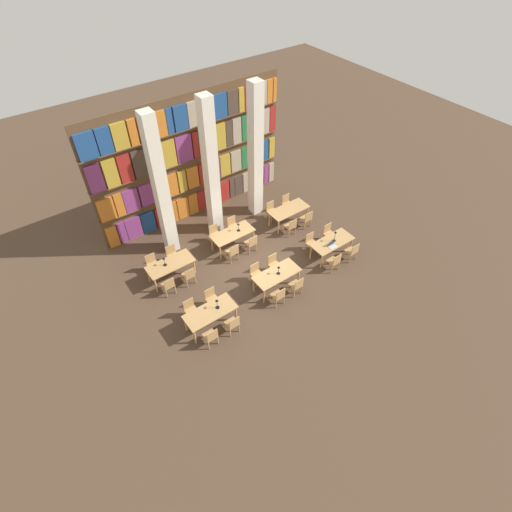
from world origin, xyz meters
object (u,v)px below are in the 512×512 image
object	(u,v)px
chair_5	(256,273)
laptop	(332,246)
desk_lamp_2	(335,234)
desk_lamp_4	(238,226)
pillar_left	(161,189)
chair_9	(311,242)
reading_table_3	(170,265)
chair_3	(212,298)
chair_16	(233,252)
chair_10	(352,251)
chair_15	(172,255)
chair_0	(211,336)
desk_lamp_1	(279,269)
pillar_center	(211,170)
reading_table_1	(277,275)
desk_lamp_0	(217,302)
chair_19	(233,225)
chair_4	(278,296)
reading_table_4	(233,235)
chair_12	(169,285)
chair_1	(191,309)
chair_22	(307,218)
chair_14	(189,275)
chair_2	(233,324)
chair_11	(329,233)
chair_20	(291,226)
reading_table_0	(210,313)
desk_lamp_3	(164,260)
pillar_right	(255,153)
chair_21	(272,210)
chair_18	(251,243)
reading_table_5	(289,211)
chair_6	(297,285)
reading_table_2	(332,243)
chair_8	(334,261)

from	to	relation	value
chair_5	laptop	world-z (taller)	laptop
desk_lamp_2	desk_lamp_4	size ratio (longest dim) A/B	1.28
pillar_left	chair_9	bearing A→B (deg)	-37.42
chair_9	reading_table_3	bearing A→B (deg)	-20.48
chair_3	chair_5	world-z (taller)	same
chair_9	chair_16	size ratio (longest dim) A/B	1.00
chair_10	chair_15	size ratio (longest dim) A/B	1.00
chair_0	desk_lamp_1	distance (m)	3.50
pillar_center	desk_lamp_1	distance (m)	4.77
pillar_center	reading_table_1	world-z (taller)	pillar_center
desk_lamp_0	chair_19	size ratio (longest dim) A/B	0.50
chair_4	desk_lamp_1	world-z (taller)	desk_lamp_1
chair_10	reading_table_4	size ratio (longest dim) A/B	0.48
chair_15	chair_10	bearing A→B (deg)	145.72
chair_12	chair_1	bearing A→B (deg)	-85.69
reading_table_3	chair_12	bearing A→B (deg)	-123.90
pillar_left	chair_19	bearing A→B (deg)	-16.08
chair_22	chair_14	bearing A→B (deg)	179.51
chair_5	reading_table_4	world-z (taller)	chair_5
chair_2	chair_9	bearing A→B (deg)	17.27
chair_4	chair_16	xyz separation A→B (m)	(-0.08, 2.87, 0.00)
chair_11	chair_0	bearing A→B (deg)	12.70
desk_lamp_1	chair_20	distance (m)	3.18
desk_lamp_0	chair_14	bearing A→B (deg)	88.61
reading_table_0	desk_lamp_3	distance (m)	2.92
desk_lamp_1	chair_11	size ratio (longest dim) A/B	0.44
reading_table_3	chair_12	distance (m)	0.85
desk_lamp_1	laptop	distance (m)	2.66
chair_9	chair_11	xyz separation A→B (m)	(0.99, 0.00, 0.00)
desk_lamp_0	desk_lamp_4	size ratio (longest dim) A/B	1.10
chair_16	reading_table_3	bearing A→B (deg)	166.21
pillar_right	chair_19	xyz separation A→B (m)	(-1.74, -0.75, -2.53)
chair_21	pillar_center	bearing A→B (deg)	-20.07
chair_18	reading_table_5	world-z (taller)	chair_18
chair_10	chair_18	size ratio (longest dim) A/B	1.00
desk_lamp_1	chair_6	bearing A→B (deg)	-61.06
chair_2	chair_22	distance (m)	6.39
chair_5	reading_table_2	bearing A→B (deg)	169.78
chair_3	chair_19	world-z (taller)	same
chair_4	chair_12	world-z (taller)	same
chair_18	chair_22	xyz separation A→B (m)	(2.89, -0.14, 0.00)
desk_lamp_4	chair_21	size ratio (longest dim) A/B	0.45
chair_14	chair_18	size ratio (longest dim) A/B	1.00
chair_8	chair_10	distance (m)	0.99
chair_5	desk_lamp_1	bearing A→B (deg)	124.35
chair_1	reading_table_2	bearing A→B (deg)	175.01
chair_0	desk_lamp_4	xyz separation A→B (m)	(3.54, 3.59, 0.55)
chair_4	pillar_right	bearing A→B (deg)	62.70
chair_2	chair_21	xyz separation A→B (m)	(4.85, 4.17, 0.00)
laptop	reading_table_5	bearing A→B (deg)	87.71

